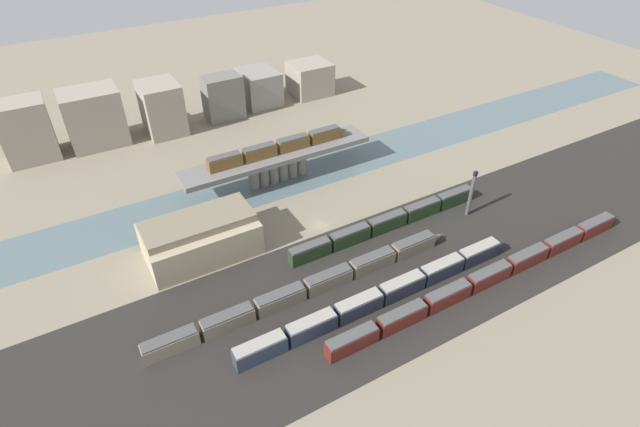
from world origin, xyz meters
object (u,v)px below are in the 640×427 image
(train_yard_near, at_px, (493,275))
(train_yard_outer, at_px, (391,221))
(warehouse_building, at_px, (200,237))
(train_yard_far, at_px, (310,287))
(train_on_bridge, at_px, (280,147))
(train_yard_mid, at_px, (385,294))
(signal_tower, at_px, (471,194))

(train_yard_near, distance_m, train_yard_outer, 28.42)
(warehouse_building, bearing_deg, train_yard_far, -57.10)
(train_on_bridge, height_order, train_yard_near, train_on_bridge)
(train_on_bridge, xyz_separation_m, warehouse_building, (-31.10, -19.84, -5.98))
(train_yard_mid, xyz_separation_m, warehouse_building, (-28.80, 34.91, 2.82))
(train_on_bridge, relative_size, signal_tower, 3.26)
(train_yard_mid, xyz_separation_m, train_yard_outer, (16.20, 20.22, -0.00))
(train_yard_near, relative_size, warehouse_building, 3.39)
(train_yard_near, relative_size, train_yard_far, 1.18)
(train_yard_outer, bearing_deg, train_yard_near, -72.84)
(train_yard_far, xyz_separation_m, train_yard_outer, (28.96, 10.12, 0.22))
(train_yard_outer, height_order, warehouse_building, warehouse_building)
(train_on_bridge, xyz_separation_m, train_yard_mid, (-2.30, -54.76, -8.80))
(train_yard_outer, distance_m, signal_tower, 22.32)
(train_yard_near, relative_size, train_yard_mid, 1.24)
(train_yard_near, xyz_separation_m, signal_tower, (12.75, 21.58, 4.64))
(train_yard_mid, bearing_deg, train_yard_outer, 51.30)
(train_yard_far, bearing_deg, train_yard_mid, -38.39)
(train_yard_near, height_order, train_yard_far, train_yard_near)
(train_on_bridge, xyz_separation_m, signal_tower, (35.04, -40.10, -4.26))
(train_yard_outer, height_order, signal_tower, signal_tower)
(train_yard_near, bearing_deg, train_yard_outer, 107.16)
(train_yard_mid, bearing_deg, warehouse_building, 129.52)
(warehouse_building, bearing_deg, signal_tower, -17.03)
(train_yard_outer, bearing_deg, signal_tower, -14.77)
(train_yard_near, bearing_deg, train_on_bridge, 109.87)
(warehouse_building, bearing_deg, train_yard_outer, -18.08)
(train_yard_far, height_order, warehouse_building, warehouse_building)
(train_yard_outer, relative_size, signal_tower, 4.40)
(train_on_bridge, relative_size, train_yard_far, 0.59)
(train_yard_mid, relative_size, train_yard_far, 0.95)
(warehouse_building, bearing_deg, train_yard_near, -38.09)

